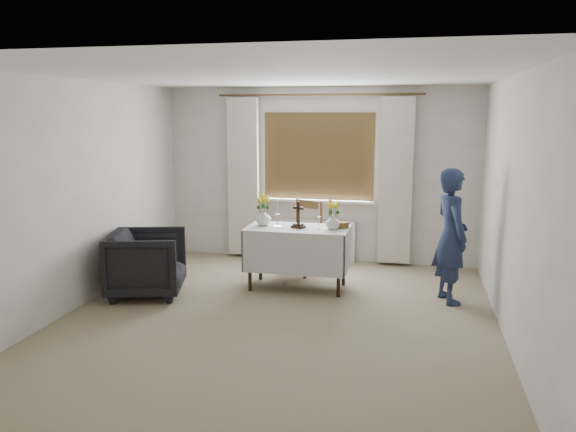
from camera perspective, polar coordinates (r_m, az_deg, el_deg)
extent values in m
plane|color=gray|center=(6.00, -1.05, -10.37)|extent=(5.00, 5.00, 0.00)
cube|color=silver|center=(6.90, 0.98, -4.28)|extent=(1.24, 0.64, 0.76)
imported|color=black|center=(6.85, -14.13, -4.66)|extent=(1.04, 1.02, 0.77)
imported|color=navy|center=(6.58, 16.23, -1.96)|extent=(0.54, 0.65, 1.53)
cube|color=silver|center=(8.19, 2.98, -2.50)|extent=(1.10, 0.10, 0.60)
imported|color=silver|center=(6.92, -2.53, -0.14)|extent=(0.25, 0.25, 0.20)
imported|color=silver|center=(6.70, 4.57, -0.60)|extent=(0.19, 0.19, 0.18)
cylinder|color=brown|center=(6.83, 5.41, -0.87)|extent=(0.21, 0.21, 0.07)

